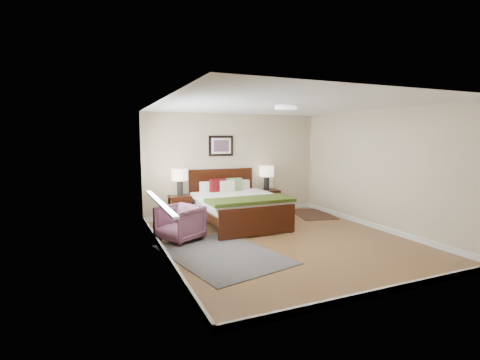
{
  "coord_description": "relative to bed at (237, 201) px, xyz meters",
  "views": [
    {
      "loc": [
        -3.25,
        -5.52,
        1.92
      ],
      "look_at": [
        -0.46,
        1.03,
        1.05
      ],
      "focal_mm": 26.0,
      "sensor_mm": 36.0,
      "label": 1
    }
  ],
  "objects": [
    {
      "name": "floor",
      "position": [
        0.35,
        -1.46,
        -0.53
      ],
      "size": [
        5.0,
        5.0,
        0.0
      ],
      "primitive_type": "plane",
      "color": "brown",
      "rests_on": "ground"
    },
    {
      "name": "back_wall",
      "position": [
        0.35,
        1.04,
        0.72
      ],
      "size": [
        4.5,
        0.04,
        2.5
      ],
      "primitive_type": "cube",
      "color": "#C0AE8B",
      "rests_on": "ground"
    },
    {
      "name": "front_wall",
      "position": [
        0.35,
        -3.96,
        0.72
      ],
      "size": [
        4.5,
        0.04,
        2.5
      ],
      "primitive_type": "cube",
      "color": "#C0AE8B",
      "rests_on": "ground"
    },
    {
      "name": "left_wall",
      "position": [
        -1.9,
        -1.46,
        0.72
      ],
      "size": [
        0.04,
        5.0,
        2.5
      ],
      "primitive_type": "cube",
      "color": "#C0AE8B",
      "rests_on": "ground"
    },
    {
      "name": "right_wall",
      "position": [
        2.6,
        -1.46,
        0.72
      ],
      "size": [
        0.04,
        5.0,
        2.5
      ],
      "primitive_type": "cube",
      "color": "#C0AE8B",
      "rests_on": "ground"
    },
    {
      "name": "ceiling",
      "position": [
        0.35,
        -1.46,
        1.97
      ],
      "size": [
        4.5,
        5.0,
        0.02
      ],
      "primitive_type": "cube",
      "color": "white",
      "rests_on": "back_wall"
    },
    {
      "name": "window",
      "position": [
        -1.85,
        -0.76,
        0.85
      ],
      "size": [
        0.11,
        2.72,
        1.32
      ],
      "color": "silver",
      "rests_on": "left_wall"
    },
    {
      "name": "door",
      "position": [
        -1.88,
        -3.21,
        0.54
      ],
      "size": [
        0.06,
        1.0,
        2.18
      ],
      "color": "silver",
      "rests_on": "ground"
    },
    {
      "name": "ceil_fixture",
      "position": [
        0.35,
        -1.46,
        1.94
      ],
      "size": [
        0.44,
        0.44,
        0.08
      ],
      "color": "white",
      "rests_on": "ceiling"
    },
    {
      "name": "bed",
      "position": [
        0.0,
        0.0,
        0.0
      ],
      "size": [
        1.75,
        2.12,
        1.14
      ],
      "color": "#371308",
      "rests_on": "ground"
    },
    {
      "name": "wall_art",
      "position": [
        0.0,
        1.01,
        1.19
      ],
      "size": [
        0.62,
        0.05,
        0.5
      ],
      "color": "black",
      "rests_on": "back_wall"
    },
    {
      "name": "nightstand_left",
      "position": [
        -1.08,
        0.79,
        -0.06
      ],
      "size": [
        0.5,
        0.45,
        0.59
      ],
      "color": "#371308",
      "rests_on": "ground"
    },
    {
      "name": "nightstand_right",
      "position": [
        1.15,
        0.8,
        -0.17
      ],
      "size": [
        0.6,
        0.45,
        0.59
      ],
      "color": "#371308",
      "rests_on": "ground"
    },
    {
      "name": "lamp_left",
      "position": [
        -1.08,
        0.81,
        0.5
      ],
      "size": [
        0.37,
        0.37,
        0.61
      ],
      "color": "black",
      "rests_on": "nightstand_left"
    },
    {
      "name": "lamp_right",
      "position": [
        1.15,
        0.81,
        0.5
      ],
      "size": [
        0.37,
        0.37,
        0.61
      ],
      "color": "black",
      "rests_on": "nightstand_right"
    },
    {
      "name": "armchair",
      "position": [
        -1.45,
        -0.7,
        -0.2
      ],
      "size": [
        0.98,
        0.97,
        0.66
      ],
      "primitive_type": "imported",
      "rotation": [
        0.0,
        0.0,
        -1.06
      ],
      "color": "brown",
      "rests_on": "ground"
    },
    {
      "name": "rug_persian",
      "position": [
        -1.0,
        -1.75,
        -0.52
      ],
      "size": [
        2.0,
        2.49,
        0.01
      ],
      "primitive_type": "cube",
      "rotation": [
        0.0,
        0.0,
        0.22
      ],
      "color": "#0B173A",
      "rests_on": "ground"
    },
    {
      "name": "rug_navy",
      "position": [
        2.15,
        0.18,
        -0.52
      ],
      "size": [
        1.13,
        1.44,
        0.01
      ],
      "primitive_type": "cube",
      "rotation": [
        0.0,
        0.0,
        -0.24
      ],
      "color": "black",
      "rests_on": "ground"
    }
  ]
}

